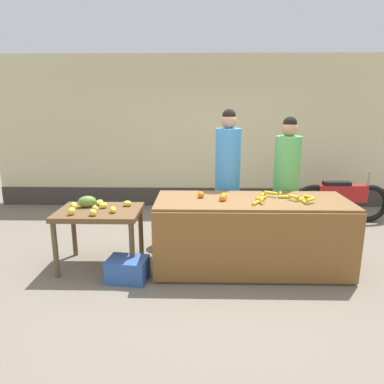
{
  "coord_description": "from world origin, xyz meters",
  "views": [
    {
      "loc": [
        -0.24,
        -4.02,
        1.94
      ],
      "look_at": [
        -0.33,
        0.15,
        0.91
      ],
      "focal_mm": 32.91,
      "sensor_mm": 36.0,
      "label": 1
    }
  ],
  "objects": [
    {
      "name": "market_wall_back",
      "position": [
        0.0,
        2.85,
        1.4
      ],
      "size": [
        8.38,
        0.23,
        2.87
      ],
      "color": "beige",
      "rests_on": "ground"
    },
    {
      "name": "produce_crate",
      "position": [
        -1.05,
        -0.36,
        0.13
      ],
      "size": [
        0.48,
        0.38,
        0.26
      ],
      "primitive_type": "cube",
      "rotation": [
        0.0,
        0.0,
        -0.13
      ],
      "color": "#3359A5",
      "rests_on": "ground"
    },
    {
      "name": "vendor_woman_blue_shirt",
      "position": [
        0.14,
        0.68,
        0.96
      ],
      "size": [
        0.34,
        0.34,
        1.9
      ],
      "color": "#33333D",
      "rests_on": "ground"
    },
    {
      "name": "ground_plane",
      "position": [
        0.0,
        0.0,
        0.0
      ],
      "size": [
        24.0,
        24.0,
        0.0
      ],
      "primitive_type": "plane",
      "color": "#756B5B"
    },
    {
      "name": "produce_sack",
      "position": [
        -0.7,
        0.65,
        0.3
      ],
      "size": [
        0.44,
        0.4,
        0.59
      ],
      "primitive_type": "ellipsoid",
      "rotation": [
        0.0,
        0.0,
        2.82
      ],
      "color": "tan",
      "rests_on": "ground"
    },
    {
      "name": "banana_bunch_pile",
      "position": [
        0.73,
        -0.01,
        0.89
      ],
      "size": [
        0.79,
        0.6,
        0.07
      ],
      "color": "yellow",
      "rests_on": "fruit_stall_counter"
    },
    {
      "name": "vendor_woman_green_shirt",
      "position": [
        0.93,
        0.64,
        0.91
      ],
      "size": [
        0.34,
        0.34,
        1.8
      ],
      "color": "#33333D",
      "rests_on": "ground"
    },
    {
      "name": "fruit_stall_counter",
      "position": [
        0.38,
        -0.01,
        0.43
      ],
      "size": [
        2.27,
        0.89,
        0.86
      ],
      "color": "brown",
      "rests_on": "ground"
    },
    {
      "name": "mango_papaya_pile",
      "position": [
        -1.54,
        0.04,
        0.78
      ],
      "size": [
        0.72,
        0.56,
        0.14
      ],
      "color": "#D4DE45",
      "rests_on": "side_table_wooden"
    },
    {
      "name": "side_table_wooden",
      "position": [
        -1.44,
        0.0,
        0.63
      ],
      "size": [
        0.98,
        0.71,
        0.72
      ],
      "color": "brown",
      "rests_on": "ground"
    },
    {
      "name": "parked_motorcycle",
      "position": [
        2.16,
        1.79,
        0.4
      ],
      "size": [
        1.6,
        0.18,
        0.88
      ],
      "color": "black",
      "rests_on": "ground"
    },
    {
      "name": "orange_pile",
      "position": [
        -0.04,
        -0.02,
        0.9
      ],
      "size": [
        0.35,
        0.22,
        0.09
      ],
      "color": "orange",
      "rests_on": "fruit_stall_counter"
    }
  ]
}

